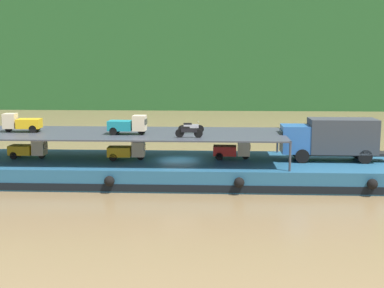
# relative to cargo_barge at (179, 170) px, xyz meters

# --- Properties ---
(ground_plane) EXTENTS (400.00, 400.00, 0.00)m
(ground_plane) POSITION_rel_cargo_barge_xyz_m (0.00, 0.02, -0.75)
(ground_plane) COLOR olive
(hillside_far_bank) EXTENTS (122.90, 41.01, 33.02)m
(hillside_far_bank) POSITION_rel_cargo_barge_xyz_m (0.00, 73.51, 17.85)
(hillside_far_bank) COLOR #235628
(hillside_far_bank) RESTS_ON ground
(cargo_barge) EXTENTS (32.28, 8.71, 1.50)m
(cargo_barge) POSITION_rel_cargo_barge_xyz_m (0.00, 0.00, 0.00)
(cargo_barge) COLOR #23567A
(cargo_barge) RESTS_ON ground
(covered_lorry) EXTENTS (7.87, 2.34, 3.10)m
(covered_lorry) POSITION_rel_cargo_barge_xyz_m (11.16, 0.31, 2.45)
(covered_lorry) COLOR #285BA3
(covered_lorry) RESTS_ON cargo_barge
(cargo_rack) EXTENTS (23.08, 7.36, 2.00)m
(cargo_rack) POSITION_rel_cargo_barge_xyz_m (-3.80, 0.02, 2.69)
(cargo_rack) COLOR #383D47
(cargo_rack) RESTS_ON cargo_barge
(mini_truck_lower_stern) EXTENTS (2.76, 1.24, 1.38)m
(mini_truck_lower_stern) POSITION_rel_cargo_barge_xyz_m (-11.31, 0.15, 1.44)
(mini_truck_lower_stern) COLOR gold
(mini_truck_lower_stern) RESTS_ON cargo_barge
(mini_truck_lower_aft) EXTENTS (2.77, 1.25, 1.38)m
(mini_truck_lower_aft) POSITION_rel_cargo_barge_xyz_m (-3.80, -0.14, 1.44)
(mini_truck_lower_aft) COLOR gold
(mini_truck_lower_aft) RESTS_ON cargo_barge
(mini_truck_lower_mid) EXTENTS (2.77, 1.26, 1.38)m
(mini_truck_lower_mid) POSITION_rel_cargo_barge_xyz_m (3.98, 0.61, 1.44)
(mini_truck_lower_mid) COLOR red
(mini_truck_lower_mid) RESTS_ON cargo_barge
(mini_truck_upper_stern) EXTENTS (2.79, 1.30, 1.38)m
(mini_truck_upper_stern) POSITION_rel_cargo_barge_xyz_m (-11.74, 0.12, 3.44)
(mini_truck_upper_stern) COLOR gold
(mini_truck_upper_stern) RESTS_ON cargo_rack
(mini_truck_upper_mid) EXTENTS (2.79, 1.28, 1.38)m
(mini_truck_upper_mid) POSITION_rel_cargo_barge_xyz_m (-3.59, -0.75, 3.44)
(mini_truck_upper_mid) COLOR teal
(mini_truck_upper_mid) RESTS_ON cargo_rack
(motorcycle_upper_port) EXTENTS (1.90, 0.55, 0.87)m
(motorcycle_upper_port) POSITION_rel_cargo_barge_xyz_m (0.87, -2.18, 3.18)
(motorcycle_upper_port) COLOR black
(motorcycle_upper_port) RESTS_ON cargo_rack
(motorcycle_upper_centre) EXTENTS (1.90, 0.55, 0.87)m
(motorcycle_upper_centre) POSITION_rel_cargo_barge_xyz_m (0.90, 0.02, 3.18)
(motorcycle_upper_centre) COLOR black
(motorcycle_upper_centre) RESTS_ON cargo_rack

